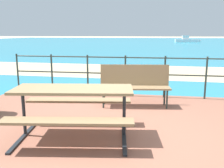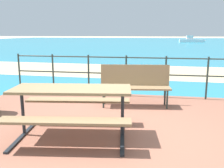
# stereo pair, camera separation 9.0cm
# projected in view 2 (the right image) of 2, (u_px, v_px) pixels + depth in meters

# --- Properties ---
(ground_plane) EXTENTS (240.00, 240.00, 0.00)m
(ground_plane) POSITION_uv_depth(u_px,v_px,m) (108.00, 135.00, 4.10)
(ground_plane) COLOR beige
(patio_paving) EXTENTS (6.40, 5.20, 0.06)m
(patio_paving) POSITION_uv_depth(u_px,v_px,m) (108.00, 133.00, 4.09)
(patio_paving) COLOR #935B47
(patio_paving) RESTS_ON ground
(sea_water) EXTENTS (90.00, 90.00, 0.01)m
(sea_water) POSITION_uv_depth(u_px,v_px,m) (152.00, 43.00, 42.67)
(sea_water) COLOR teal
(sea_water) RESTS_ON ground
(beach_strip) EXTENTS (54.11, 5.93, 0.01)m
(beach_strip) POSITION_uv_depth(u_px,v_px,m) (139.00, 71.00, 10.87)
(beach_strip) COLOR tan
(beach_strip) RESTS_ON ground
(picnic_table) EXTENTS (1.96, 1.55, 0.77)m
(picnic_table) POSITION_uv_depth(u_px,v_px,m) (72.00, 100.00, 3.80)
(picnic_table) COLOR #8C704C
(picnic_table) RESTS_ON patio_paving
(park_bench) EXTENTS (1.56, 0.60, 0.90)m
(park_bench) POSITION_uv_depth(u_px,v_px,m) (135.00, 82.00, 5.46)
(park_bench) COLOR #8C704C
(park_bench) RESTS_ON patio_paving
(railing_fence) EXTENTS (5.94, 0.04, 1.04)m
(railing_fence) POSITION_uv_depth(u_px,v_px,m) (126.00, 71.00, 6.29)
(railing_fence) COLOR #2D3833
(railing_fence) RESTS_ON patio_paving
(boat_mid) EXTENTS (4.85, 1.40, 1.22)m
(boat_mid) POSITION_uv_depth(u_px,v_px,m) (192.00, 40.00, 45.13)
(boat_mid) COLOR silver
(boat_mid) RESTS_ON sea_water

